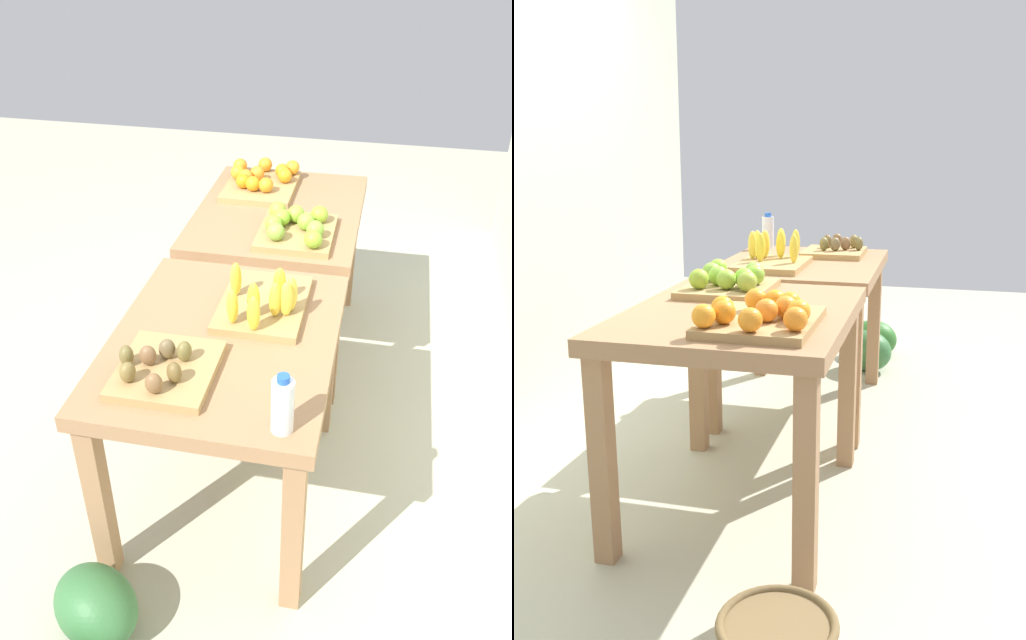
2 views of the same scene
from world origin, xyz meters
The scene contains 9 objects.
ground_plane centered at (0.00, 0.00, 0.00)m, with size 8.00×8.00×0.00m, color #B2AF97.
display_table_left centered at (-0.56, 0.00, 0.67)m, with size 1.04×0.80×0.79m.
display_table_right centered at (0.56, 0.00, 0.67)m, with size 1.04×0.80×0.79m.
orange_bin centered at (-0.81, -0.14, 0.83)m, with size 0.45×0.39×0.11m.
apple_bin centered at (-0.28, 0.13, 0.83)m, with size 0.41×0.34×0.11m.
banana_crate centered at (0.37, 0.11, 0.84)m, with size 0.45×0.32×0.17m.
kiwi_bin centered at (0.81, -0.14, 0.82)m, with size 0.36×0.32×0.10m.
water_bottle centered at (0.99, 0.29, 0.88)m, with size 0.07×0.07×0.20m.
wicker_basket centered at (-1.43, -0.35, 0.10)m, with size 0.32×0.32×0.19m.
Camera 1 is at (2.42, 0.51, 2.16)m, focal length 37.00 mm.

